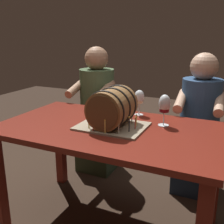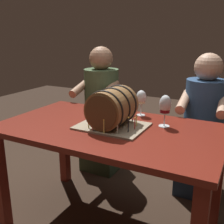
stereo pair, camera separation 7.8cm
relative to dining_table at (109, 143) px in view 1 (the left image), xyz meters
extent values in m
plane|color=#332319|center=(0.00, 0.00, -0.62)|extent=(8.00, 8.00, 0.00)
cube|color=maroon|center=(0.00, 0.00, 0.09)|extent=(1.41, 0.82, 0.03)
cube|color=maroon|center=(-0.65, 0.35, -0.27)|extent=(0.07, 0.07, 0.70)
cube|color=maroon|center=(0.65, 0.35, -0.27)|extent=(0.07, 0.07, 0.70)
cube|color=gray|center=(0.02, 0.00, 0.12)|extent=(0.42, 0.33, 0.01)
cylinder|color=brown|center=(0.02, 0.00, 0.24)|extent=(0.24, 0.29, 0.24)
cylinder|color=#4F371E|center=(0.02, -0.15, 0.24)|extent=(0.21, 0.00, 0.21)
cylinder|color=#4F371E|center=(0.02, 0.14, 0.24)|extent=(0.21, 0.00, 0.21)
torus|color=black|center=(0.02, -0.10, 0.24)|extent=(0.25, 0.01, 0.25)
torus|color=black|center=(0.02, 0.00, 0.24)|extent=(0.25, 0.01, 0.25)
torus|color=black|center=(0.02, 0.09, 0.24)|extent=(0.25, 0.01, 0.25)
cylinder|color=#D64C47|center=(0.18, 0.00, 0.15)|extent=(0.01, 0.01, 0.06)
sphere|color=#F9C64C|center=(0.18, 0.00, 0.19)|extent=(0.01, 0.01, 0.01)
cylinder|color=#EAD666|center=(0.16, 0.06, 0.15)|extent=(0.01, 0.01, 0.06)
sphere|color=#F9C64C|center=(0.16, 0.06, 0.19)|extent=(0.01, 0.01, 0.01)
cylinder|color=silver|center=(0.11, 0.12, 0.16)|extent=(0.01, 0.01, 0.08)
sphere|color=#F9C64C|center=(0.11, 0.12, 0.21)|extent=(0.01, 0.01, 0.01)
cylinder|color=black|center=(0.03, 0.15, 0.15)|extent=(0.01, 0.01, 0.06)
sphere|color=#F9C64C|center=(0.03, 0.15, 0.19)|extent=(0.01, 0.01, 0.01)
cylinder|color=#EAD666|center=(-0.03, 0.14, 0.16)|extent=(0.01, 0.01, 0.07)
sphere|color=#F9C64C|center=(-0.03, 0.14, 0.20)|extent=(0.01, 0.01, 0.01)
cylinder|color=black|center=(-0.09, 0.10, 0.16)|extent=(0.01, 0.01, 0.08)
sphere|color=#F9C64C|center=(-0.09, 0.10, 0.21)|extent=(0.01, 0.01, 0.01)
cylinder|color=black|center=(-0.13, 0.04, 0.16)|extent=(0.01, 0.01, 0.08)
sphere|color=#F9C64C|center=(-0.13, 0.04, 0.21)|extent=(0.01, 0.01, 0.01)
cylinder|color=silver|center=(-0.13, -0.04, 0.16)|extent=(0.01, 0.01, 0.08)
sphere|color=#F9C64C|center=(-0.13, -0.04, 0.21)|extent=(0.01, 0.01, 0.01)
cylinder|color=#EAD666|center=(-0.08, -0.11, 0.16)|extent=(0.01, 0.01, 0.07)
sphere|color=#F9C64C|center=(-0.08, -0.11, 0.20)|extent=(0.01, 0.01, 0.01)
cylinder|color=#D64C47|center=(-0.04, -0.14, 0.16)|extent=(0.01, 0.01, 0.07)
sphere|color=#F9C64C|center=(-0.04, -0.14, 0.19)|extent=(0.01, 0.01, 0.01)
cylinder|color=#EAD666|center=(0.04, -0.15, 0.16)|extent=(0.01, 0.01, 0.07)
sphere|color=#F9C64C|center=(0.04, -0.15, 0.20)|extent=(0.01, 0.01, 0.01)
cylinder|color=silver|center=(0.12, -0.12, 0.16)|extent=(0.01, 0.01, 0.08)
sphere|color=#F9C64C|center=(0.12, -0.12, 0.20)|extent=(0.01, 0.01, 0.01)
cylinder|color=black|center=(0.16, -0.06, 0.16)|extent=(0.01, 0.01, 0.08)
sphere|color=#F9C64C|center=(0.16, -0.06, 0.21)|extent=(0.01, 0.01, 0.01)
cylinder|color=white|center=(-0.14, 0.26, 0.11)|extent=(0.07, 0.07, 0.00)
cylinder|color=white|center=(-0.14, 0.26, 0.15)|extent=(0.01, 0.01, 0.08)
ellipsoid|color=white|center=(-0.14, 0.26, 0.24)|extent=(0.07, 0.07, 0.09)
cylinder|color=#C6842D|center=(-0.14, 0.26, 0.21)|extent=(0.06, 0.06, 0.02)
cylinder|color=white|center=(0.31, 0.17, 0.11)|extent=(0.07, 0.07, 0.00)
cylinder|color=white|center=(0.31, 0.17, 0.16)|extent=(0.01, 0.01, 0.08)
ellipsoid|color=white|center=(0.31, 0.17, 0.26)|extent=(0.07, 0.07, 0.12)
cylinder|color=maroon|center=(0.31, 0.17, 0.22)|extent=(0.06, 0.06, 0.04)
cylinder|color=white|center=(0.08, 0.33, 0.11)|extent=(0.06, 0.06, 0.00)
cylinder|color=white|center=(0.08, 0.33, 0.16)|extent=(0.01, 0.01, 0.08)
ellipsoid|color=white|center=(0.08, 0.33, 0.25)|extent=(0.07, 0.07, 0.10)
cylinder|color=beige|center=(0.08, 0.33, 0.22)|extent=(0.06, 0.06, 0.03)
cylinder|color=white|center=(-0.05, 0.33, 0.11)|extent=(0.07, 0.07, 0.00)
cylinder|color=white|center=(-0.05, 0.33, 0.15)|extent=(0.01, 0.01, 0.07)
ellipsoid|color=white|center=(-0.05, 0.33, 0.24)|extent=(0.08, 0.08, 0.11)
cylinder|color=pink|center=(-0.05, 0.33, 0.21)|extent=(0.07, 0.07, 0.04)
cube|color=silver|center=(-0.15, 0.32, 0.19)|extent=(0.11, 0.04, 0.16)
cube|color=#2A3A24|center=(-0.47, 0.71, -0.40)|extent=(0.34, 0.32, 0.45)
cylinder|color=#47603D|center=(-0.47, 0.71, 0.10)|extent=(0.34, 0.34, 0.54)
sphere|color=#A87A5B|center=(-0.47, 0.71, 0.47)|extent=(0.21, 0.21, 0.21)
cylinder|color=#A87A5B|center=(-0.31, 0.59, 0.21)|extent=(0.09, 0.31, 0.14)
cylinder|color=#A87A5B|center=(-0.60, 0.57, 0.21)|extent=(0.09, 0.31, 0.14)
cube|color=#1B2D46|center=(0.47, 0.71, -0.40)|extent=(0.34, 0.32, 0.45)
cylinder|color=#2D4C75|center=(0.47, 0.71, 0.09)|extent=(0.32, 0.32, 0.52)
sphere|color=tan|center=(0.47, 0.71, 0.44)|extent=(0.21, 0.21, 0.21)
cylinder|color=tan|center=(0.61, 0.59, 0.19)|extent=(0.08, 0.31, 0.14)
cylinder|color=tan|center=(0.33, 0.57, 0.19)|extent=(0.08, 0.31, 0.14)
camera|label=1|loc=(0.71, -1.49, 0.68)|focal=43.76mm
camera|label=2|loc=(0.78, -1.45, 0.68)|focal=43.76mm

